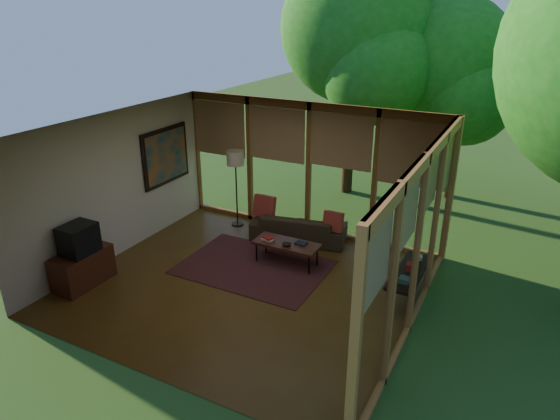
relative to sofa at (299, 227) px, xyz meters
The scene contains 25 objects.
floor 2.02m from the sofa, 90.90° to the right, with size 5.50×5.50×0.00m, color brown.
ceiling 3.14m from the sofa, 90.90° to the right, with size 5.50×5.50×0.00m, color silver.
wall_left 3.59m from the sofa, 144.28° to the right, with size 0.04×5.00×2.70m, color beige.
wall_front 4.63m from the sofa, 90.40° to the right, with size 5.50×0.04×2.70m, color beige.
window_wall_back 1.19m from the sofa, 93.61° to the left, with size 5.50×0.12×2.70m, color #915D2D.
window_wall_right 3.54m from the sofa, 36.34° to the right, with size 0.12×5.00×2.70m, color #915D2D.
tree_nw 4.86m from the sofa, 92.64° to the left, with size 3.43×3.43×5.65m.
tree_ne 5.28m from the sofa, 66.26° to the left, with size 3.05×3.05×4.70m.
rug 1.45m from the sofa, 99.32° to the right, with size 2.58×1.83×0.01m, color maroon.
sofa is the anchor object (origin of this frame).
pillow_left 0.82m from the sofa, behind, with size 0.44×0.15×0.44m, color maroon.
pillow_right 0.81m from the sofa, ahead, with size 0.38×0.13×0.38m, color maroon.
ct_book_lower 1.07m from the sofa, 96.15° to the right, with size 0.22×0.16×0.03m, color #B7B0A6.
ct_book_upper 1.08m from the sofa, 96.15° to the right, with size 0.18×0.14×0.03m, color maroon.
ct_book_side 1.06m from the sofa, 62.28° to the right, with size 0.20×0.15×0.03m, color black.
ct_bowl 1.16m from the sofa, 75.48° to the right, with size 0.16×0.16×0.07m, color black.
media_cabinet 4.09m from the sofa, 127.76° to the right, with size 0.50×1.00×0.60m, color #4D2315.
television 4.11m from the sofa, 127.53° to the right, with size 0.45×0.55×0.50m, color black.
console_book_a 2.78m from the sofa, 31.44° to the right, with size 0.22×0.16×0.08m, color #2F524B.
console_book_b 2.58m from the sofa, 22.85° to the right, with size 0.24×0.18×0.11m, color maroon.
console_book_c 2.45m from the sofa, 14.18° to the right, with size 0.21×0.15×0.06m, color #B7B0A6.
floor_lamp 1.88m from the sofa, behind, with size 0.36×0.36×1.65m.
coffee_table 1.04m from the sofa, 76.77° to the right, with size 1.20×0.50×0.43m.
side_console 2.59m from the sofa, 23.87° to the right, with size 0.60×1.40×0.46m.
wall_painting 3.09m from the sofa, 167.67° to the right, with size 0.06×1.35×1.15m.
Camera 1 is at (3.90, -6.26, 4.43)m, focal length 32.00 mm.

